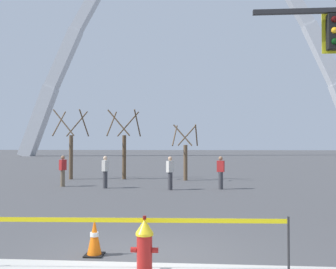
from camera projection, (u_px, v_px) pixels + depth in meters
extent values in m
plane|color=#474749|center=(148.00, 261.00, 6.85)|extent=(240.00, 240.00, 0.00)
cylinder|color=maroon|center=(144.00, 254.00, 6.09)|extent=(0.26, 0.26, 0.62)
cylinder|color=gold|center=(145.00, 234.00, 6.10)|extent=(0.30, 0.30, 0.04)
cone|color=gold|center=(145.00, 226.00, 6.10)|extent=(0.30, 0.30, 0.22)
cylinder|color=#5E0F0D|center=(145.00, 218.00, 6.10)|extent=(0.06, 0.06, 0.06)
cylinder|color=maroon|center=(134.00, 250.00, 6.10)|extent=(0.10, 0.09, 0.09)
cylinder|color=maroon|center=(155.00, 250.00, 6.08)|extent=(0.10, 0.09, 0.09)
cylinder|color=maroon|center=(146.00, 252.00, 6.29)|extent=(0.13, 0.14, 0.13)
cylinder|color=#5E0F0D|center=(147.00, 251.00, 6.37)|extent=(0.15, 0.03, 0.15)
cylinder|color=#232326|center=(289.00, 245.00, 6.19)|extent=(0.04, 0.04, 0.96)
cube|color=yellow|center=(116.00, 220.00, 6.29)|extent=(5.90, 0.25, 0.08)
cube|color=black|center=(94.00, 255.00, 7.16)|extent=(0.36, 0.36, 0.03)
cone|color=orange|center=(94.00, 236.00, 7.17)|extent=(0.28, 0.28, 0.70)
cylinder|color=white|center=(94.00, 234.00, 7.17)|extent=(0.17, 0.17, 0.08)
cube|color=black|center=(333.00, 32.00, 9.29)|extent=(0.26, 0.24, 0.90)
cube|color=gold|center=(331.00, 34.00, 9.43)|extent=(0.44, 0.03, 1.04)
sphere|color=#360606|center=(334.00, 19.00, 9.16)|extent=(0.16, 0.16, 0.16)
sphere|color=orange|center=(335.00, 30.00, 9.16)|extent=(0.16, 0.16, 0.16)
sphere|color=black|center=(335.00, 41.00, 9.15)|extent=(0.16, 0.16, 0.16)
cube|color=silver|center=(38.00, 122.00, 65.17)|extent=(6.69, 2.29, 13.11)
cube|color=silver|center=(64.00, 59.00, 65.12)|extent=(6.46, 2.09, 11.12)
cube|color=silver|center=(89.00, 8.00, 65.02)|extent=(6.21, 1.89, 9.15)
cube|color=silver|center=(295.00, 2.00, 62.36)|extent=(6.21, 1.89, 9.15)
cube|color=silver|center=(323.00, 55.00, 61.79)|extent=(6.46, 2.09, 11.12)
cylinder|color=brown|center=(71.00, 157.00, 22.58)|extent=(0.24, 0.24, 2.73)
cylinder|color=brown|center=(59.00, 123.00, 22.86)|extent=(0.37, 1.47, 1.63)
cylinder|color=brown|center=(84.00, 123.00, 22.49)|extent=(0.23, 1.48, 1.63)
cylinder|color=brown|center=(77.00, 124.00, 23.47)|extent=(1.48, 0.23, 1.63)
cylinder|color=brown|center=(64.00, 122.00, 21.82)|extent=(1.46, 0.40, 1.63)
cylinder|color=brown|center=(124.00, 157.00, 22.73)|extent=(0.24, 0.24, 2.73)
cylinder|color=brown|center=(112.00, 124.00, 23.01)|extent=(0.37, 1.47, 1.63)
cylinder|color=brown|center=(137.00, 123.00, 22.63)|extent=(0.23, 1.48, 1.63)
cylinder|color=brown|center=(128.00, 124.00, 23.62)|extent=(1.48, 0.23, 1.63)
cylinder|color=brown|center=(119.00, 123.00, 21.97)|extent=(1.46, 0.40, 1.63)
cylinder|color=brown|center=(185.00, 163.00, 21.90)|extent=(0.24, 0.24, 2.12)
cylinder|color=brown|center=(175.00, 135.00, 22.12)|extent=(0.31, 1.16, 1.28)
cylinder|color=brown|center=(196.00, 135.00, 21.83)|extent=(0.20, 1.17, 1.28)
cylinder|color=brown|center=(187.00, 136.00, 22.59)|extent=(1.17, 0.20, 1.28)
cylinder|color=brown|center=(183.00, 135.00, 21.31)|extent=(1.15, 0.33, 1.28)
cylinder|color=#38383D|center=(105.00, 180.00, 18.02)|extent=(0.22, 0.22, 0.84)
cube|color=beige|center=(105.00, 166.00, 18.04)|extent=(0.30, 0.39, 0.54)
sphere|color=beige|center=(105.00, 158.00, 18.05)|extent=(0.20, 0.20, 0.20)
cylinder|color=brown|center=(63.00, 178.00, 18.74)|extent=(0.22, 0.22, 0.84)
cube|color=#B22323|center=(63.00, 165.00, 18.76)|extent=(0.33, 0.39, 0.54)
sphere|color=#936B4C|center=(63.00, 157.00, 18.77)|extent=(0.20, 0.20, 0.20)
cylinder|color=#38383D|center=(170.00, 181.00, 17.36)|extent=(0.22, 0.22, 0.84)
cube|color=beige|center=(170.00, 167.00, 17.37)|extent=(0.38, 0.38, 0.54)
sphere|color=tan|center=(170.00, 159.00, 17.38)|extent=(0.20, 0.20, 0.20)
cylinder|color=#38383D|center=(221.00, 181.00, 17.61)|extent=(0.22, 0.22, 0.84)
cube|color=#B22323|center=(221.00, 166.00, 17.62)|extent=(0.38, 0.29, 0.54)
sphere|color=#936B4C|center=(221.00, 158.00, 17.63)|extent=(0.20, 0.20, 0.20)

